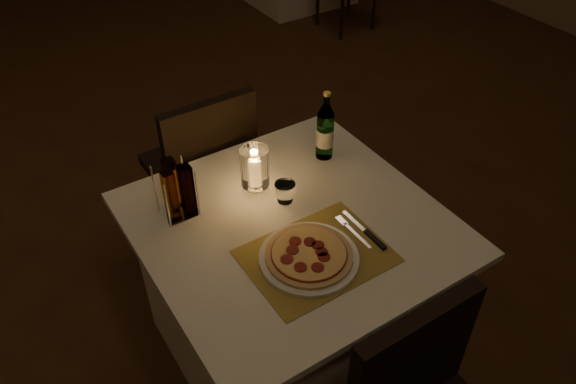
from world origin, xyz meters
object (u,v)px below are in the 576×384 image
pizza (309,254)px  tumbler (285,192)px  chair_far (204,161)px  water_bottle (325,132)px  plate (309,258)px  main_table (291,291)px  hurricane_candle (255,169)px

pizza → tumbler: tumbler is taller
chair_far → water_bottle: water_bottle is taller
plate → water_bottle: 0.57m
chair_far → tumbler: size_ratio=12.06×
main_table → hurricane_candle: hurricane_candle is taller
water_bottle → hurricane_candle: 0.35m
tumbler → water_bottle: (0.27, 0.14, 0.08)m
main_table → plate: 0.42m
main_table → plate: bearing=-105.5°
tumbler → water_bottle: size_ratio=0.26×
water_bottle → hurricane_candle: (-0.34, -0.06, 0.00)m
tumbler → hurricane_candle: 0.14m
pizza → tumbler: bearing=71.9°
pizza → plate: bearing=17.5°
pizza → hurricane_candle: hurricane_candle is taller
plate → water_bottle: water_bottle is taller
plate → water_bottle: size_ratio=1.13×
chair_far → water_bottle: (0.32, -0.46, 0.31)m
chair_far → pizza: 0.92m
pizza → water_bottle: 0.57m
main_table → water_bottle: water_bottle is taller
chair_far → tumbler: (0.04, -0.61, 0.23)m
pizza → hurricane_candle: size_ratio=1.43×
chair_far → water_bottle: size_ratio=3.17×
tumbler → hurricane_candle: hurricane_candle is taller
main_table → tumbler: 0.42m
main_table → tumbler: (0.04, 0.11, 0.40)m
main_table → water_bottle: size_ratio=3.52×
main_table → water_bottle: 0.63m
tumbler → hurricane_candle: size_ratio=0.38×
chair_far → plate: chair_far is taller
chair_far → tumbler: bearing=-85.9°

